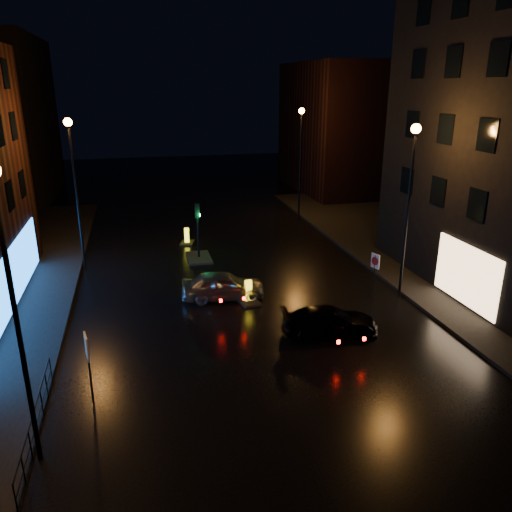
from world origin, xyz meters
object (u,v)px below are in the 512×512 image
object	(u,v)px
traffic_signal	(199,251)
bollard_near	(249,297)
silver_hatchback	(223,285)
bollard_far	(187,240)
road_sign_left	(88,353)
road_sign_right	(375,265)
dark_sedan	(330,321)

from	to	relation	value
traffic_signal	bollard_near	bearing A→B (deg)	-77.73
silver_hatchback	traffic_signal	bearing A→B (deg)	8.48
bollard_far	road_sign_left	distance (m)	17.66
traffic_signal	road_sign_left	world-z (taller)	traffic_signal
road_sign_left	bollard_near	bearing A→B (deg)	32.75
traffic_signal	bollard_near	size ratio (longest dim) A/B	2.43
road_sign_right	silver_hatchback	bearing A→B (deg)	-30.20
road_sign_left	road_sign_right	size ratio (longest dim) A/B	1.14
bollard_near	road_sign_left	xyz separation A→B (m)	(-6.81, -6.70, 1.65)
dark_sedan	road_sign_right	xyz separation A→B (m)	(3.58, 3.23, 1.08)
traffic_signal	dark_sedan	world-z (taller)	traffic_signal
silver_hatchback	road_sign_left	bearing A→B (deg)	147.41
silver_hatchback	road_sign_right	world-z (taller)	road_sign_right
traffic_signal	road_sign_left	bearing A→B (deg)	-111.21
silver_hatchback	dark_sedan	size ratio (longest dim) A/B	0.99
bollard_far	traffic_signal	bearing A→B (deg)	-67.07
bollard_near	bollard_far	size ratio (longest dim) A/B	1.02
traffic_signal	road_sign_left	distance (m)	14.71
traffic_signal	bollard_far	distance (m)	3.26
traffic_signal	silver_hatchback	size ratio (longest dim) A/B	0.85
silver_hatchback	road_sign_right	bearing A→B (deg)	-96.81
traffic_signal	bollard_far	xyz separation A→B (m)	(-0.36, 3.23, -0.27)
dark_sedan	silver_hatchback	bearing A→B (deg)	44.38
bollard_near	bollard_far	distance (m)	10.34
traffic_signal	dark_sedan	bearing A→B (deg)	-69.36
silver_hatchback	dark_sedan	distance (m)	6.02
bollard_far	road_sign_left	size ratio (longest dim) A/B	0.55
bollard_far	road_sign_right	bearing A→B (deg)	-37.05
road_sign_left	road_sign_right	distance (m)	14.29
dark_sedan	bollard_far	size ratio (longest dim) A/B	2.94
road_sign_right	bollard_near	bearing A→B (deg)	-25.54
bollard_near	bollard_far	bearing A→B (deg)	90.82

